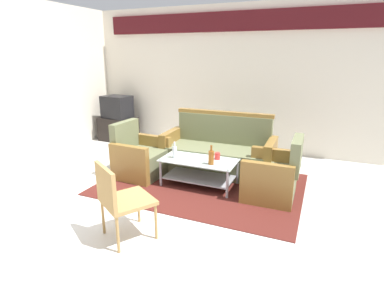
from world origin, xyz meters
TOP-DOWN VIEW (x-y plane):
  - ground_plane at (0.00, 0.00)m, footprint 14.00×14.00m
  - wall_back at (0.00, 3.05)m, footprint 6.52×0.19m
  - rug at (-0.01, 0.98)m, footprint 2.90×2.03m
  - couch at (0.05, 1.60)m, footprint 1.81×0.77m
  - armchair_left at (-1.05, 0.95)m, footprint 0.73×0.79m
  - armchair_right at (1.02, 0.99)m, footprint 0.71×0.77m
  - coffee_table at (-0.04, 0.95)m, footprint 1.10×0.60m
  - bottle_brown at (0.20, 0.81)m, footprint 0.08×0.08m
  - bottle_clear at (-0.40, 0.87)m, footprint 0.07×0.07m
  - cup at (0.21, 1.05)m, footprint 0.08×0.08m
  - tv_stand at (-2.64, 2.55)m, footprint 0.80×0.50m
  - television at (-2.64, 2.55)m, footprint 0.65×0.51m
  - wicker_chair at (-0.27, -0.66)m, footprint 0.66×0.66m

SIDE VIEW (x-z plane):
  - ground_plane at x=0.00m, z-range 0.00..0.00m
  - rug at x=-0.01m, z-range 0.00..0.01m
  - tv_stand at x=-2.64m, z-range 0.00..0.52m
  - coffee_table at x=-0.04m, z-range 0.07..0.47m
  - armchair_left at x=-1.05m, z-range -0.14..0.71m
  - armchair_right at x=1.02m, z-range -0.14..0.71m
  - couch at x=0.05m, z-range -0.16..0.80m
  - cup at x=0.21m, z-range 0.41..0.51m
  - wicker_chair at x=-0.27m, z-range 0.07..0.91m
  - bottle_clear at x=-0.40m, z-range 0.38..0.63m
  - bottle_brown at x=0.20m, z-range 0.38..0.65m
  - television at x=-2.64m, z-range 0.52..1.00m
  - wall_back at x=0.00m, z-range 0.08..2.88m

